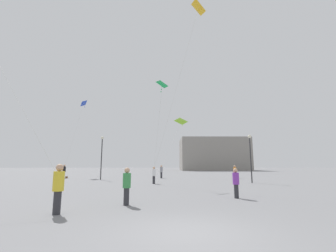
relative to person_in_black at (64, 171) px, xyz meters
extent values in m
plane|color=slate|center=(13.68, -26.17, -1.00)|extent=(300.00, 300.00, 0.00)
cylinder|color=#2D2D33|center=(0.00, 0.00, -0.59)|extent=(0.27, 0.27, 0.83)
cylinder|color=black|center=(0.00, 0.00, 0.19)|extent=(0.40, 0.40, 0.72)
sphere|color=tan|center=(0.00, 0.00, 0.69)|extent=(0.27, 0.27, 0.27)
cylinder|color=#2D2D33|center=(13.15, -0.32, -0.60)|extent=(0.26, 0.26, 0.80)
cylinder|color=gray|center=(13.15, -0.32, 0.14)|extent=(0.38, 0.38, 0.69)
sphere|color=tan|center=(13.15, -0.32, 0.62)|extent=(0.26, 0.26, 0.26)
cylinder|color=#2D2D33|center=(17.09, -19.71, -0.64)|extent=(0.24, 0.24, 0.73)
cylinder|color=purple|center=(17.09, -19.71, 0.04)|extent=(0.35, 0.35, 0.63)
sphere|color=tan|center=(17.09, -19.71, 0.48)|extent=(0.24, 0.24, 0.24)
cylinder|color=#2D2D33|center=(23.05, -0.88, -0.61)|extent=(0.26, 0.26, 0.79)
cylinder|color=orange|center=(23.05, -0.88, 0.13)|extent=(0.38, 0.38, 0.69)
sphere|color=tan|center=(23.05, -0.88, 0.60)|extent=(0.26, 0.26, 0.26)
cylinder|color=#2D2D33|center=(9.18, -23.64, -0.59)|extent=(0.27, 0.27, 0.83)
cylinder|color=yellow|center=(9.18, -23.64, 0.18)|extent=(0.40, 0.40, 0.72)
sphere|color=tan|center=(9.18, -23.64, 0.68)|extent=(0.27, 0.27, 0.27)
cylinder|color=#2D2D33|center=(11.44, -21.75, -0.62)|extent=(0.25, 0.25, 0.75)
cylinder|color=#388C47|center=(11.44, -21.75, 0.08)|extent=(0.36, 0.36, 0.66)
sphere|color=tan|center=(11.44, -21.75, 0.53)|extent=(0.25, 0.25, 0.25)
cylinder|color=#2D2D33|center=(12.37, -9.80, -0.63)|extent=(0.24, 0.24, 0.74)
cylinder|color=white|center=(12.37, -9.80, 0.05)|extent=(0.35, 0.35, 0.64)
sphere|color=tan|center=(12.37, -9.80, 0.49)|extent=(0.24, 0.24, 0.24)
pyramid|color=#8CD12D|center=(16.32, 4.18, 7.71)|extent=(1.93, 1.25, 0.98)
sphere|color=#8CD12D|center=(16.39, 4.31, 7.48)|extent=(0.10, 0.10, 0.10)
sphere|color=#8CD12D|center=(16.48, 4.42, 7.27)|extent=(0.10, 0.10, 0.10)
sphere|color=#8CD12D|center=(16.56, 4.54, 7.06)|extent=(0.10, 0.10, 0.10)
cylinder|color=silver|center=(14.73, 1.94, 3.99)|extent=(3.18, 4.54, 7.40)
pyramid|color=blue|center=(0.25, 5.40, 10.85)|extent=(0.92, 1.70, 0.80)
sphere|color=blue|center=(0.32, 5.53, 10.62)|extent=(0.10, 0.10, 0.10)
sphere|color=blue|center=(0.36, 5.66, 10.41)|extent=(0.10, 0.10, 0.10)
sphere|color=blue|center=(0.40, 5.80, 10.20)|extent=(0.10, 0.10, 0.10)
cylinder|color=silver|center=(0.14, 2.70, 5.56)|extent=(0.29, 5.41, 10.54)
pyramid|color=green|center=(13.15, -11.34, 8.38)|extent=(1.22, 1.16, 0.70)
sphere|color=green|center=(13.09, -11.19, 8.16)|extent=(0.10, 0.10, 0.10)
sphere|color=green|center=(13.04, -11.05, 7.95)|extent=(0.10, 0.10, 0.10)
sphere|color=green|center=(13.00, -10.92, 7.74)|extent=(0.10, 0.10, 0.10)
cylinder|color=silver|center=(12.75, -10.56, 4.33)|extent=(0.79, 1.54, 8.07)
pyramid|color=yellow|center=(16.35, -13.78, 14.75)|extent=(1.51, 2.01, 0.72)
sphere|color=yellow|center=(16.34, -13.92, 14.52)|extent=(0.10, 0.10, 0.10)
sphere|color=yellow|center=(16.35, -14.06, 14.31)|extent=(0.10, 0.10, 0.10)
sphere|color=yellow|center=(16.36, -14.19, 14.10)|extent=(0.10, 0.10, 0.10)
cylinder|color=silver|center=(14.35, -11.79, 7.51)|extent=(3.99, 4.00, 14.43)
cylinder|color=silver|center=(4.81, -20.87, 5.45)|extent=(8.76, 5.56, 10.31)
cube|color=gray|center=(30.68, 45.86, 4.19)|extent=(21.91, 15.94, 10.39)
cylinder|color=#2D2D30|center=(5.76, -3.40, 1.48)|extent=(0.12, 0.12, 4.96)
sphere|color=#EAE5C6|center=(5.76, -3.40, 4.11)|extent=(0.36, 0.36, 0.36)
cylinder|color=#2D2D30|center=(22.14, -9.04, 1.26)|extent=(0.12, 0.12, 4.52)
sphere|color=#EAE5C6|center=(22.14, -9.04, 3.66)|extent=(0.36, 0.36, 0.36)
cube|color=brown|center=(0.35, 0.10, -0.88)|extent=(0.35, 0.28, 0.24)
camera|label=1|loc=(12.93, -32.68, 0.78)|focal=25.08mm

